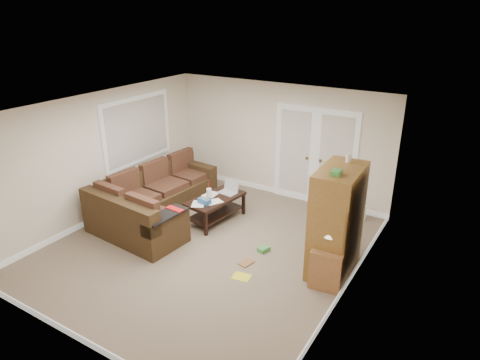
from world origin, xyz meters
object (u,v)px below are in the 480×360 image
Objects in this scene: coffee_table at (216,208)px; side_cabinet at (328,263)px; sectional_sofa at (152,203)px; tv_armoire at (336,220)px.

side_cabinet is (2.64, -0.86, 0.09)m from coffee_table.
tv_armoire reaches higher than sectional_sofa.
coffee_table is at bearing 33.70° from sectional_sofa.
coffee_table is 2.78m from side_cabinet.
sectional_sofa is 1.60× the size of tv_armoire.
tv_armoire is at bearing 92.84° from side_cabinet.
coffee_table is 2.68m from tv_armoire.
coffee_table is (1.12, 0.62, -0.07)m from sectional_sofa.
sectional_sofa is 2.34× the size of coffee_table.
side_cabinet reaches higher than sectional_sofa.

